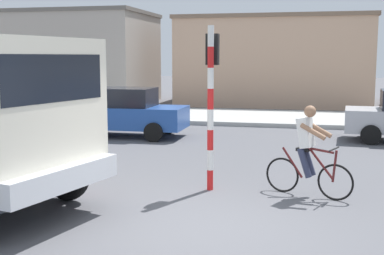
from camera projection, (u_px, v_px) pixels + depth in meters
ground_plane at (206, 228)px, 7.87m from camera, size 120.00×120.00×0.00m
sidewalk_far at (274, 118)px, 21.43m from camera, size 80.00×5.00×0.16m
cyclist at (308, 151)px, 9.57m from camera, size 1.63×0.74×1.72m
traffic_light_pole at (211, 85)px, 9.94m from camera, size 0.24×0.43×3.20m
car_red_near at (124, 112)px, 16.86m from camera, size 4.01×1.90×1.60m
pedestrian_near_kerb at (101, 111)px, 16.89m from camera, size 0.34×0.22×1.62m
building_corner_left at (72, 57)px, 29.57m from camera, size 9.03×6.27×5.12m
building_mid_block at (275, 61)px, 29.21m from camera, size 10.25×8.00×4.75m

